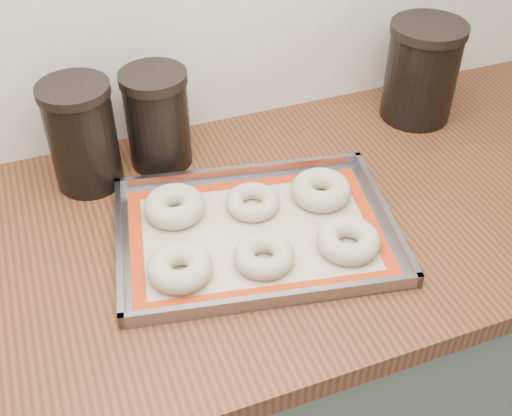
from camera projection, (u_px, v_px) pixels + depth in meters
name	position (u px, v px, depth m)	size (l,w,h in m)	color
cabinet	(274.00, 373.00, 1.43)	(3.00, 0.65, 0.86)	#5E675B
countertop	(279.00, 222.00, 1.14)	(3.06, 0.68, 0.04)	brown
baking_tray	(256.00, 232.00, 1.08)	(0.51, 0.41, 0.03)	gray
baking_mat	(256.00, 233.00, 1.08)	(0.47, 0.36, 0.00)	#C6B793
bagel_front_left	(180.00, 268.00, 0.99)	(0.10, 0.10, 0.04)	#BCB192
bagel_front_mid	(264.00, 256.00, 1.01)	(0.10, 0.10, 0.03)	#BCB192
bagel_front_right	(348.00, 241.00, 1.04)	(0.10, 0.10, 0.04)	#BCB192
bagel_back_left	(174.00, 206.00, 1.10)	(0.11, 0.11, 0.04)	#BCB192
bagel_back_mid	(253.00, 202.00, 1.12)	(0.09, 0.09, 0.03)	#BCB192
bagel_back_right	(321.00, 190.00, 1.13)	(0.11, 0.11, 0.04)	#BCB192
canister_left	(82.00, 135.00, 1.13)	(0.13, 0.13, 0.20)	black
canister_mid	(157.00, 119.00, 1.18)	(0.12, 0.12, 0.19)	black
canister_right	(422.00, 71.00, 1.30)	(0.15, 0.15, 0.20)	black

